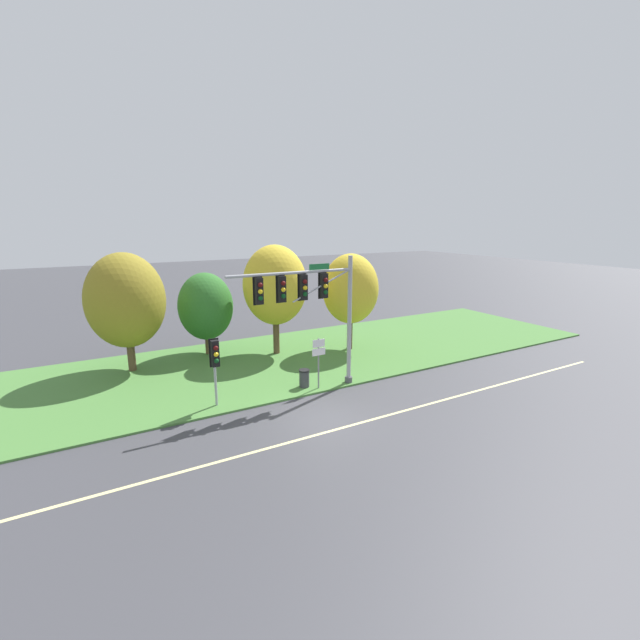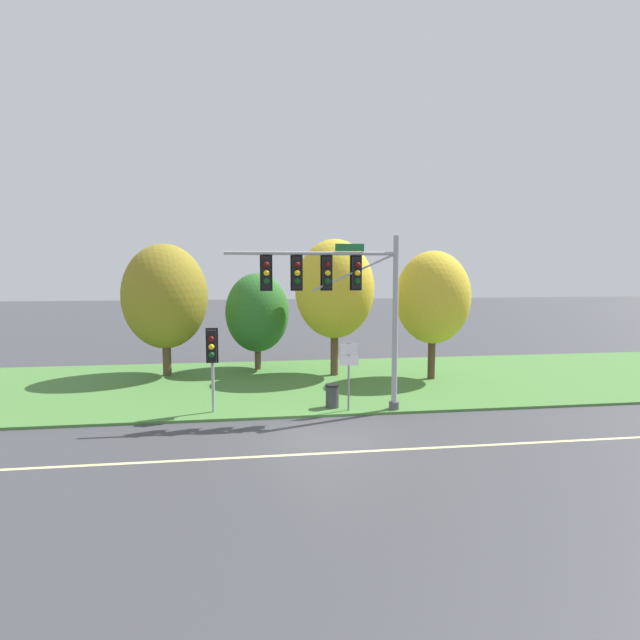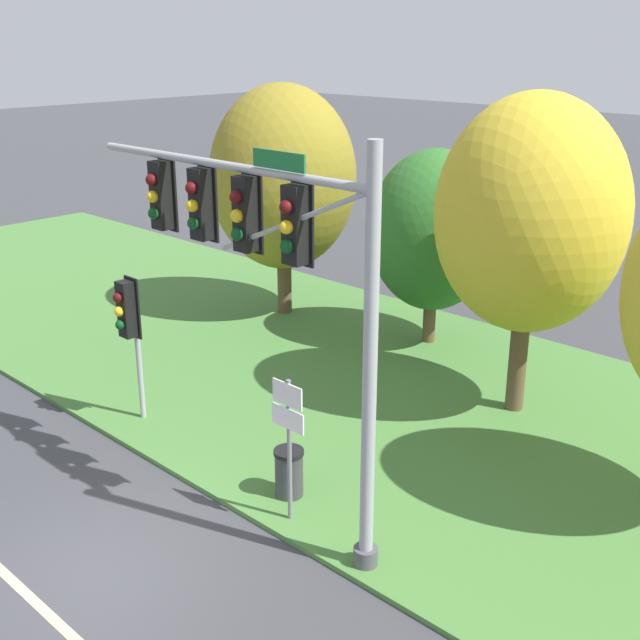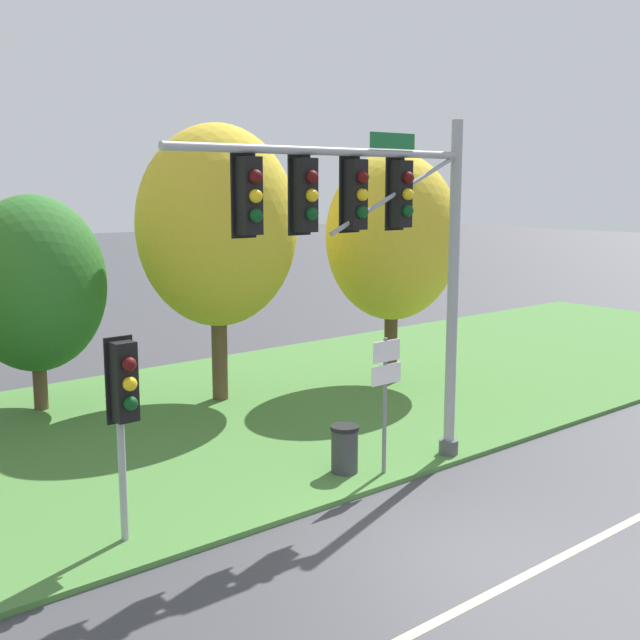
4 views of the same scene
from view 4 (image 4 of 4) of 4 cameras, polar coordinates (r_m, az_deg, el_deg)
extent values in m
plane|color=#3D3D42|center=(13.09, 9.43, -15.93)|extent=(160.00, 160.00, 0.00)
cube|color=beige|center=(12.44, 13.84, -17.52)|extent=(36.00, 0.16, 0.01)
cube|color=#477A38|center=(19.08, -9.89, -7.49)|extent=(48.00, 11.50, 0.10)
cylinder|color=#9EA0A5|center=(16.29, 9.43, 1.94)|extent=(0.22, 0.22, 6.75)
cylinder|color=#4C4C51|center=(17.02, 9.12, -8.88)|extent=(0.40, 0.40, 0.30)
cylinder|color=#9EA0A5|center=(13.85, 0.80, 11.90)|extent=(6.48, 0.14, 0.14)
cylinder|color=#9EA0A5|center=(14.95, 5.55, 9.01)|extent=(3.27, 0.08, 1.47)
cube|color=black|center=(15.01, 5.77, 8.90)|extent=(0.34, 0.28, 1.22)
cube|color=black|center=(15.13, 5.33, 8.91)|extent=(0.46, 0.04, 1.34)
sphere|color=#4C0C0C|center=(14.89, 6.29, 10.04)|extent=(0.22, 0.22, 0.22)
sphere|color=yellow|center=(14.89, 6.27, 8.88)|extent=(0.22, 0.22, 0.22)
sphere|color=#0C4219|center=(14.90, 6.25, 7.73)|extent=(0.22, 0.22, 0.22)
cube|color=black|center=(14.22, 2.54, 8.90)|extent=(0.34, 0.28, 1.22)
cube|color=black|center=(14.34, 2.10, 8.90)|extent=(0.46, 0.04, 1.34)
sphere|color=#4C0C0C|center=(14.09, 3.05, 10.10)|extent=(0.22, 0.22, 0.22)
sphere|color=yellow|center=(14.09, 3.04, 8.88)|extent=(0.22, 0.22, 0.22)
sphere|color=#0C4219|center=(14.10, 3.03, 7.67)|extent=(0.22, 0.22, 0.22)
cube|color=black|center=(13.48, -1.06, 8.86)|extent=(0.34, 0.28, 1.22)
cube|color=black|center=(13.60, -1.49, 8.87)|extent=(0.46, 0.04, 1.34)
sphere|color=#4C0C0C|center=(13.34, -0.57, 10.14)|extent=(0.22, 0.22, 0.22)
sphere|color=yellow|center=(13.34, -0.57, 8.85)|extent=(0.22, 0.22, 0.22)
sphere|color=#0C4219|center=(13.35, -0.57, 7.57)|extent=(0.22, 0.22, 0.22)
cube|color=black|center=(12.80, -5.06, 8.78)|extent=(0.34, 0.28, 1.22)
cube|color=black|center=(12.93, -5.47, 8.79)|extent=(0.46, 0.04, 1.34)
sphere|color=#4C0C0C|center=(12.65, -4.61, 10.14)|extent=(0.22, 0.22, 0.22)
sphere|color=yellow|center=(12.65, -4.59, 8.78)|extent=(0.22, 0.22, 0.22)
sphere|color=#0C4219|center=(12.66, -4.57, 7.42)|extent=(0.22, 0.22, 0.22)
cube|color=#196B33|center=(14.80, 5.19, 12.58)|extent=(1.10, 0.04, 0.28)
cylinder|color=#9EA0A5|center=(12.87, -13.96, -8.50)|extent=(0.12, 0.12, 3.15)
cube|color=black|center=(12.43, -13.74, -4.28)|extent=(0.34, 0.28, 1.22)
cube|color=black|center=(12.57, -14.07, -4.14)|extent=(0.46, 0.04, 1.34)
sphere|color=#4C0C0C|center=(12.20, -13.42, -3.08)|extent=(0.22, 0.22, 0.22)
sphere|color=yellow|center=(12.27, -13.37, -4.44)|extent=(0.22, 0.22, 0.22)
sphere|color=#0C4219|center=(12.34, -13.31, -5.80)|extent=(0.22, 0.22, 0.22)
cylinder|color=slate|center=(15.45, 4.62, -6.13)|extent=(0.08, 0.08, 2.66)
cube|color=white|center=(15.17, 4.76, -2.22)|extent=(0.68, 0.03, 0.40)
cube|color=white|center=(15.27, 4.73, -3.87)|extent=(0.75, 0.03, 0.37)
cylinder|color=brown|center=(20.98, -19.34, -3.09)|extent=(0.34, 0.34, 2.19)
ellipsoid|color=#2D6B28|center=(20.64, -19.66, 2.45)|extent=(3.44, 3.44, 4.31)
cylinder|color=brown|center=(20.76, -7.18, -1.08)|extent=(0.41, 0.41, 3.37)
ellipsoid|color=gold|center=(20.43, -7.34, 6.66)|extent=(4.06, 4.06, 5.07)
cylinder|color=#4C3823|center=(22.52, 5.07, -0.57)|extent=(0.37, 0.37, 3.09)
ellipsoid|color=gold|center=(22.21, 5.17, 5.93)|extent=(3.68, 3.68, 4.60)
cylinder|color=#38383D|center=(15.72, 1.76, -9.29)|extent=(0.52, 0.52, 0.85)
cylinder|color=black|center=(15.57, 1.77, -7.67)|extent=(0.56, 0.56, 0.08)
camera|label=1|loc=(8.14, 139.39, 13.80)|focal=24.00mm
camera|label=2|loc=(10.57, 99.85, -2.14)|focal=28.00mm
camera|label=3|loc=(19.52, 45.01, 14.49)|focal=45.00mm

